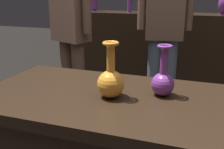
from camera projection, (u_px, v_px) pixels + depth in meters
The scene contains 7 objects.
back_display_shelf at pixel (171, 55), 3.25m from camera, with size 2.60×0.40×0.99m.
vase_centerpiece at pixel (112, 81), 1.13m from camera, with size 0.12×0.12×0.24m.
vase_tall_behind at pixel (163, 80), 1.16m from camera, with size 0.10×0.10×0.23m.
shelf_vase_left at pixel (130, 3), 3.17m from camera, with size 0.07×0.07×0.23m.
shelf_vase_right at pixel (223, 4), 2.85m from camera, with size 0.11×0.11×0.21m.
visitor_center_back at pixel (165, 20), 2.30m from camera, with size 0.46×0.24×1.69m.
visitor_near_left at pixel (70, 21), 2.22m from camera, with size 0.44×0.28×1.69m.
Camera 1 is at (0.36, -1.03, 1.24)m, focal length 42.73 mm.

